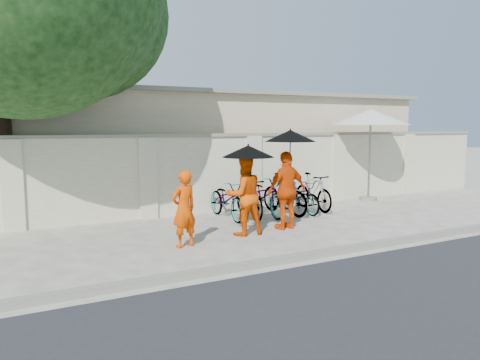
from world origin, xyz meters
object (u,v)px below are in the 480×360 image
monk_left (184,209)px  monk_center (244,195)px  monk_right (287,190)px  patio_umbrella (371,118)px

monk_left → monk_center: monk_center is taller
monk_left → monk_center: bearing=178.4°
monk_left → monk_right: bearing=173.9°
monk_left → patio_umbrella: (7.05, 2.50, 1.78)m
patio_umbrella → monk_center: bearing=-158.7°
monk_left → monk_right: 2.61m
patio_umbrella → monk_right: bearing=-154.5°
patio_umbrella → monk_left: bearing=-160.4°
monk_right → patio_umbrella: (4.46, 2.13, 1.64)m
monk_center → monk_right: size_ratio=0.97×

